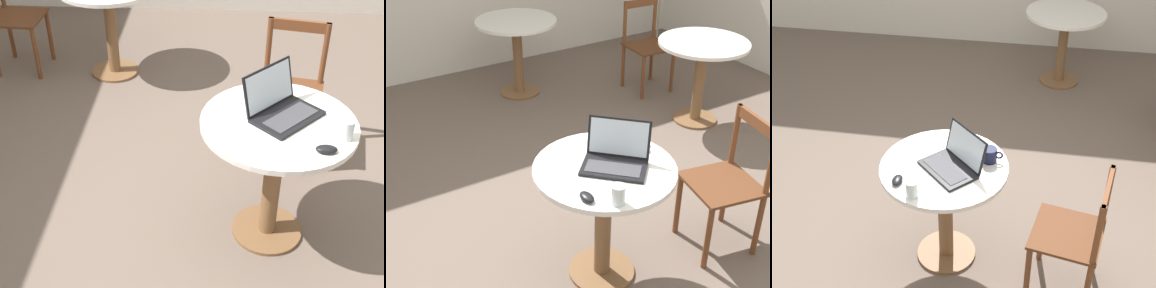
# 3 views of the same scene
# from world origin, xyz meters

# --- Properties ---
(ground_plane) EXTENTS (16.00, 16.00, 0.00)m
(ground_plane) POSITION_xyz_m (0.00, 0.00, 0.00)
(ground_plane) COLOR #66564C
(cafe_table_near) EXTENTS (0.78, 0.78, 0.75)m
(cafe_table_near) POSITION_xyz_m (-0.02, -0.20, 0.57)
(cafe_table_near) COLOR brown
(cafe_table_near) RESTS_ON ground_plane
(cafe_table_mid) EXTENTS (0.78, 0.78, 0.75)m
(cafe_table_mid) POSITION_xyz_m (1.80, 1.00, 0.57)
(cafe_table_mid) COLOR brown
(cafe_table_mid) RESTS_ON ground_plane
(cafe_table_far) EXTENTS (0.78, 0.78, 0.75)m
(cafe_table_far) POSITION_xyz_m (0.68, 2.37, 0.57)
(cafe_table_far) COLOR brown
(cafe_table_far) RESTS_ON ground_plane
(chair_near_right) EXTENTS (0.48, 0.48, 0.88)m
(chair_near_right) POSITION_xyz_m (0.79, -0.36, 0.45)
(chair_near_right) COLOR brown
(chair_near_right) RESTS_ON ground_plane
(chair_mid_back) EXTENTS (0.42, 0.42, 0.88)m
(chair_mid_back) POSITION_xyz_m (1.83, 1.81, 0.45)
(chair_mid_back) COLOR brown
(chair_mid_back) RESTS_ON ground_plane
(laptop) EXTENTS (0.44, 0.43, 0.23)m
(laptop) POSITION_xyz_m (0.05, -0.21, 0.80)
(laptop) COLOR black
(laptop) RESTS_ON cafe_table_near
(mouse) EXTENTS (0.06, 0.10, 0.03)m
(mouse) POSITION_xyz_m (-0.25, -0.40, 0.77)
(mouse) COLOR black
(mouse) RESTS_ON cafe_table_near
(mug) EXTENTS (0.13, 0.09, 0.09)m
(mug) POSITION_xyz_m (0.25, -0.11, 0.80)
(mug) COLOR #141938
(mug) RESTS_ON cafe_table_near
(drinking_glass) EXTENTS (0.07, 0.07, 0.10)m
(drinking_glass) POSITION_xyz_m (-0.14, -0.50, 0.80)
(drinking_glass) COLOR silver
(drinking_glass) RESTS_ON cafe_table_near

